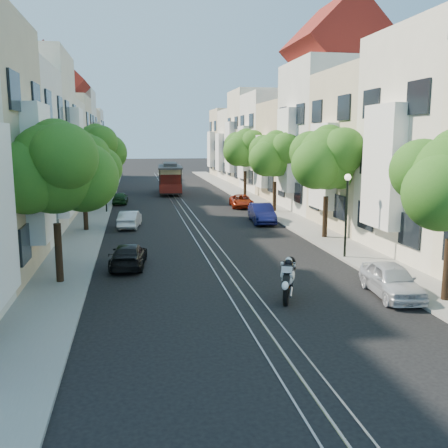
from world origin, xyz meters
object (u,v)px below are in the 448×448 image
tree_e_c (276,156)px  cable_car (170,177)px  lamp_east (347,203)px  tree_w_a (55,171)px  tree_w_c (96,149)px  tree_w_d (104,151)px  tree_e_b (328,160)px  tree_w_b (84,164)px  parked_car_e_far (241,201)px  parked_car_w_mid (130,219)px  sportbike_rider (288,276)px  lamp_west (105,178)px  tree_e_d (246,149)px  parked_car_w_far (120,198)px  parked_car_w_near (129,255)px  parked_car_e_mid (262,213)px  parked_car_e_near (392,280)px

tree_e_c → cable_car: 17.48m
tree_e_c → lamp_east: (-0.96, -15.98, -1.75)m
tree_e_c → tree_w_a: size_ratio=0.98×
tree_w_c → tree_w_d: 11.01m
tree_e_b → tree_w_c: size_ratio=0.94×
tree_w_b → tree_w_a: bearing=-90.0°
cable_car → parked_car_e_far: size_ratio=2.04×
parked_car_w_mid → sportbike_rider: bearing=117.4°
tree_w_c → lamp_west: 3.81m
tree_e_d → tree_w_c: tree_w_c is taller
cable_car → lamp_west: bearing=-111.0°
parked_car_w_far → tree_w_a: bearing=88.5°
parked_car_w_near → tree_w_b: bearing=-68.6°
tree_e_c → tree_w_c: size_ratio=0.92×
parked_car_e_mid → tree_w_d: bearing=124.6°
tree_e_b → tree_e_d: 22.00m
tree_w_a → parked_car_e_mid: tree_w_a is taller
tree_w_a → tree_w_b: 12.00m
cable_car → tree_w_c: bearing=-120.1°
parked_car_e_mid → parked_car_e_near: bearing=-83.2°
tree_e_b → sportbike_rider: bearing=-118.4°
tree_w_b → parked_car_w_mid: bearing=20.0°
tree_w_b → tree_w_c: size_ratio=0.88×
parked_car_w_mid → lamp_west: bearing=-67.3°
sportbike_rider → parked_car_e_near: size_ratio=0.58×
tree_w_a → sportbike_rider: tree_w_a is taller
tree_e_c → tree_w_a: 23.05m
tree_w_a → tree_w_c: (0.00, 23.00, 0.34)m
parked_car_e_mid → parked_car_e_far: bearing=92.6°
tree_e_c → tree_w_b: size_ratio=1.04×
cable_car → parked_car_w_far: (-5.19, -8.04, -1.24)m
tree_w_b → parked_car_w_mid: 4.81m
parked_car_e_far → tree_w_c: bearing=177.7°
lamp_west → tree_w_d: bearing=93.4°
tree_e_d → parked_car_w_far: bearing=-164.7°
tree_w_c → sportbike_rider: (8.69, -26.56, -4.18)m
parked_car_e_near → parked_car_e_far: parked_car_e_near is taller
lamp_east → parked_car_w_far: (-11.64, 23.52, -2.29)m
parked_car_w_mid → tree_w_d: bearing=-75.0°
parked_car_w_mid → parked_car_w_far: size_ratio=1.07×
cable_car → tree_e_d: bearing=-28.4°
tree_w_a → sportbike_rider: (8.69, -3.56, -3.84)m
lamp_west → cable_car: (6.15, 13.56, -1.04)m
tree_e_b → parked_car_e_near: 11.77m
sportbike_rider → cable_car: 37.20m
parked_car_w_far → tree_w_b: bearing=84.9°
lamp_east → sportbike_rider: bearing=-130.4°
tree_w_d → parked_car_e_far: size_ratio=1.65×
tree_e_c → parked_car_w_far: tree_e_c is taller
parked_car_e_mid → parked_car_w_mid: (-9.30, -0.28, -0.11)m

